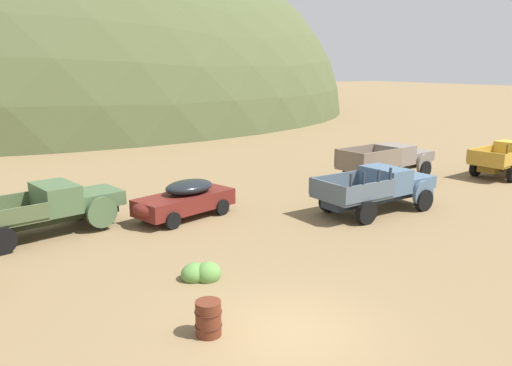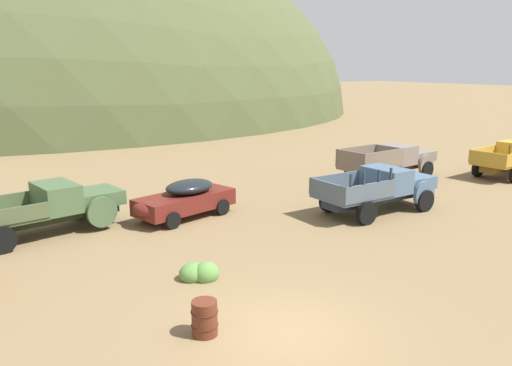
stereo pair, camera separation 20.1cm
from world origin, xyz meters
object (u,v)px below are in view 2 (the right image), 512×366
(truck_primer_gray, at_px, (394,161))
(truck_weathered_green, at_px, (54,206))
(truck_chalk_blue, at_px, (384,188))
(oil_drum_spare, at_px, (205,318))
(car_oxblood, at_px, (183,199))

(truck_primer_gray, bearing_deg, truck_weathered_green, 174.45)
(truck_chalk_blue, height_order, oil_drum_spare, truck_chalk_blue)
(car_oxblood, xyz_separation_m, truck_primer_gray, (13.22, 0.94, 0.20))
(truck_weathered_green, bearing_deg, car_oxblood, -19.50)
(truck_chalk_blue, height_order, truck_primer_gray, truck_chalk_blue)
(car_oxblood, distance_m, truck_primer_gray, 13.26)
(car_oxblood, height_order, truck_primer_gray, truck_primer_gray)
(truck_chalk_blue, bearing_deg, truck_weathered_green, 159.67)
(truck_weathered_green, distance_m, oil_drum_spare, 10.09)
(car_oxblood, relative_size, oil_drum_spare, 5.59)
(car_oxblood, relative_size, truck_chalk_blue, 0.82)
(truck_chalk_blue, relative_size, truck_primer_gray, 0.88)
(car_oxblood, bearing_deg, truck_weathered_green, -25.07)
(car_oxblood, height_order, oil_drum_spare, car_oxblood)
(truck_weathered_green, distance_m, truck_chalk_blue, 13.62)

